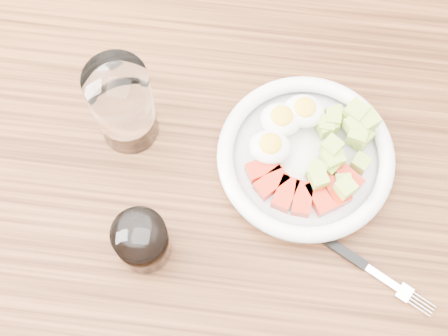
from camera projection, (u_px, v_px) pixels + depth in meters
The scene contains 6 objects.
ground at pixel (227, 282), 1.59m from camera, with size 4.00×4.00×0.00m, color brown.
dining_table at pixel (230, 204), 0.96m from camera, with size 1.50×0.90×0.77m.
bowl at pixel (306, 155), 0.86m from camera, with size 0.25×0.25×0.06m.
fork at pixel (353, 258), 0.83m from camera, with size 0.18×0.10×0.01m.
water_glass at pixel (123, 105), 0.83m from camera, with size 0.08×0.08×0.15m, color white.
coffee_glass at pixel (142, 241), 0.80m from camera, with size 0.07×0.07×0.08m.
Camera 1 is at (0.03, -0.28, 1.59)m, focal length 50.00 mm.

